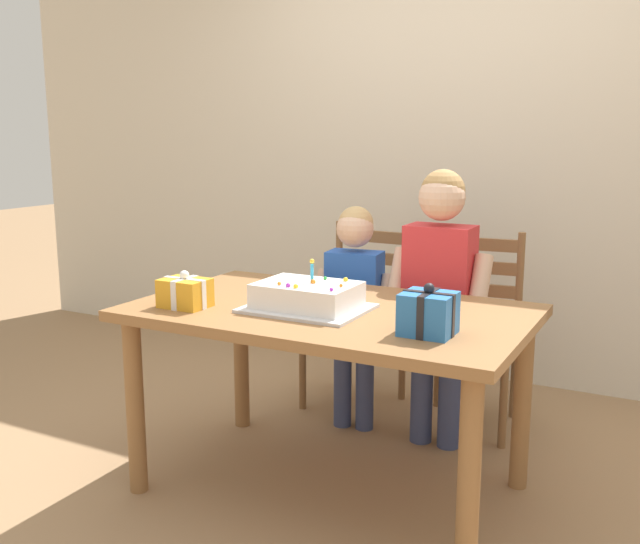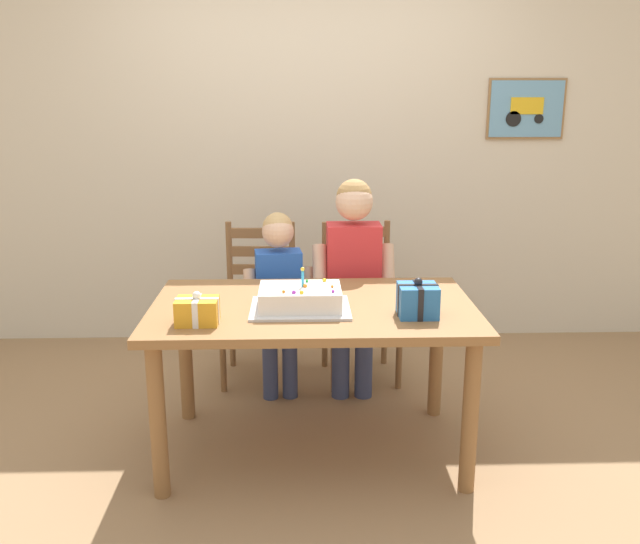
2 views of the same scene
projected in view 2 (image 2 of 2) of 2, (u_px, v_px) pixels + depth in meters
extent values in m
plane|color=#997551|center=(313.00, 449.00, 3.30)|extent=(20.00, 20.00, 0.00)
cube|color=beige|center=(307.00, 149.00, 4.54)|extent=(6.40, 0.08, 2.60)
cube|color=olive|center=(526.00, 109.00, 4.46)|extent=(0.51, 0.02, 0.39)
cube|color=#669EC6|center=(527.00, 109.00, 4.46)|extent=(0.48, 0.01, 0.36)
cube|color=gold|center=(527.00, 106.00, 4.44)|extent=(0.22, 0.01, 0.11)
cylinder|color=black|center=(513.00, 119.00, 4.46)|extent=(0.10, 0.01, 0.10)
cylinder|color=black|center=(539.00, 119.00, 4.47)|extent=(0.06, 0.01, 0.06)
cube|color=olive|center=(313.00, 309.00, 3.11)|extent=(1.47, 0.89, 0.04)
cylinder|color=olive|center=(158.00, 421.00, 2.84)|extent=(0.07, 0.07, 0.70)
cylinder|color=olive|center=(470.00, 417.00, 2.88)|extent=(0.07, 0.07, 0.70)
cylinder|color=olive|center=(186.00, 356.00, 3.54)|extent=(0.07, 0.07, 0.70)
cylinder|color=olive|center=(436.00, 353.00, 3.58)|extent=(0.07, 0.07, 0.70)
cube|color=silver|center=(300.00, 308.00, 3.03)|extent=(0.44, 0.34, 0.01)
cube|color=white|center=(300.00, 297.00, 3.02)|extent=(0.36, 0.26, 0.09)
cylinder|color=#33ADE5|center=(303.00, 279.00, 3.02)|extent=(0.01, 0.01, 0.07)
sphere|color=yellow|center=(303.00, 269.00, 3.01)|extent=(0.02, 0.02, 0.02)
sphere|color=yellow|center=(324.00, 280.00, 3.10)|extent=(0.02, 0.02, 0.02)
sphere|color=orange|center=(332.00, 286.00, 3.01)|extent=(0.01, 0.01, 0.01)
sphere|color=orange|center=(305.00, 286.00, 3.01)|extent=(0.02, 0.02, 0.02)
sphere|color=purple|center=(294.00, 292.00, 2.92)|extent=(0.02, 0.02, 0.02)
sphere|color=yellow|center=(302.00, 292.00, 2.92)|extent=(0.02, 0.02, 0.02)
sphere|color=purple|center=(333.00, 291.00, 2.93)|extent=(0.01, 0.01, 0.01)
sphere|color=green|center=(307.00, 281.00, 3.09)|extent=(0.01, 0.01, 0.01)
sphere|color=orange|center=(284.00, 292.00, 2.93)|extent=(0.01, 0.01, 0.01)
cube|color=gold|center=(197.00, 311.00, 2.84)|extent=(0.17, 0.13, 0.11)
cube|color=white|center=(197.00, 311.00, 2.84)|extent=(0.18, 0.02, 0.11)
cube|color=white|center=(197.00, 311.00, 2.84)|extent=(0.02, 0.14, 0.11)
sphere|color=white|center=(197.00, 295.00, 2.82)|extent=(0.04, 0.04, 0.04)
cube|color=#286BB7|center=(418.00, 301.00, 2.93)|extent=(0.17, 0.15, 0.14)
cube|color=black|center=(418.00, 301.00, 2.93)|extent=(0.17, 0.02, 0.14)
cube|color=black|center=(418.00, 301.00, 2.93)|extent=(0.02, 0.16, 0.14)
sphere|color=black|center=(418.00, 282.00, 2.91)|extent=(0.04, 0.04, 0.04)
cube|color=brown|center=(259.00, 307.00, 4.00)|extent=(0.44, 0.44, 0.04)
cylinder|color=brown|center=(290.00, 357.00, 3.88)|extent=(0.04, 0.04, 0.43)
cylinder|color=brown|center=(223.00, 356.00, 3.88)|extent=(0.04, 0.04, 0.43)
cylinder|color=brown|center=(293.00, 333.00, 4.25)|extent=(0.04, 0.04, 0.43)
cylinder|color=brown|center=(232.00, 333.00, 4.25)|extent=(0.04, 0.04, 0.43)
cylinder|color=brown|center=(292.00, 259.00, 4.12)|extent=(0.04, 0.04, 0.45)
cylinder|color=brown|center=(229.00, 258.00, 4.13)|extent=(0.04, 0.04, 0.45)
cube|color=brown|center=(261.00, 269.00, 4.14)|extent=(0.36, 0.04, 0.06)
cube|color=brown|center=(261.00, 251.00, 4.11)|extent=(0.36, 0.04, 0.06)
cube|color=brown|center=(260.00, 233.00, 4.08)|extent=(0.36, 0.04, 0.06)
cube|color=brown|center=(361.00, 306.00, 4.02)|extent=(0.46, 0.46, 0.04)
cylinder|color=brown|center=(399.00, 353.00, 3.92)|extent=(0.04, 0.04, 0.43)
cylinder|color=brown|center=(334.00, 357.00, 3.88)|extent=(0.04, 0.04, 0.43)
cylinder|color=brown|center=(385.00, 331.00, 4.29)|extent=(0.04, 0.04, 0.43)
cylinder|color=brown|center=(325.00, 334.00, 4.24)|extent=(0.04, 0.04, 0.43)
cylinder|color=brown|center=(386.00, 257.00, 4.17)|extent=(0.04, 0.04, 0.45)
cylinder|color=brown|center=(325.00, 259.00, 4.12)|extent=(0.04, 0.04, 0.45)
cube|color=brown|center=(356.00, 269.00, 4.16)|extent=(0.36, 0.06, 0.06)
cube|color=brown|center=(356.00, 251.00, 4.13)|extent=(0.36, 0.06, 0.06)
cube|color=brown|center=(356.00, 232.00, 4.10)|extent=(0.36, 0.06, 0.06)
cylinder|color=#38426B|center=(364.00, 358.00, 3.82)|extent=(0.10, 0.10, 0.46)
cylinder|color=#38426B|center=(341.00, 358.00, 3.81)|extent=(0.10, 0.10, 0.46)
cube|color=red|center=(353.00, 272.00, 3.69)|extent=(0.29, 0.18, 0.53)
cylinder|color=#E0B293|center=(388.00, 277.00, 3.66)|extent=(0.08, 0.22, 0.35)
cylinder|color=#E0B293|center=(320.00, 277.00, 3.65)|extent=(0.08, 0.22, 0.35)
sphere|color=#E0B293|center=(354.00, 202.00, 3.59)|extent=(0.20, 0.20, 0.20)
sphere|color=#A87F4C|center=(354.00, 197.00, 3.59)|extent=(0.19, 0.19, 0.19)
cylinder|color=#38426B|center=(290.00, 364.00, 3.82)|extent=(0.08, 0.08, 0.40)
cylinder|color=#38426B|center=(270.00, 365.00, 3.80)|extent=(0.08, 0.08, 0.40)
cube|color=blue|center=(279.00, 292.00, 3.70)|extent=(0.26, 0.18, 0.45)
cylinder|color=#E0B293|center=(308.00, 295.00, 3.70)|extent=(0.09, 0.19, 0.30)
cylinder|color=#E0B293|center=(250.00, 297.00, 3.65)|extent=(0.09, 0.19, 0.30)
sphere|color=#E0B293|center=(278.00, 232.00, 3.62)|extent=(0.17, 0.17, 0.17)
sphere|color=tan|center=(278.00, 227.00, 3.62)|extent=(0.16, 0.16, 0.16)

